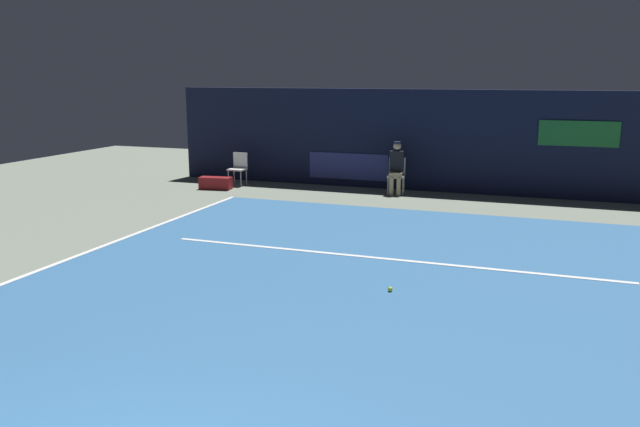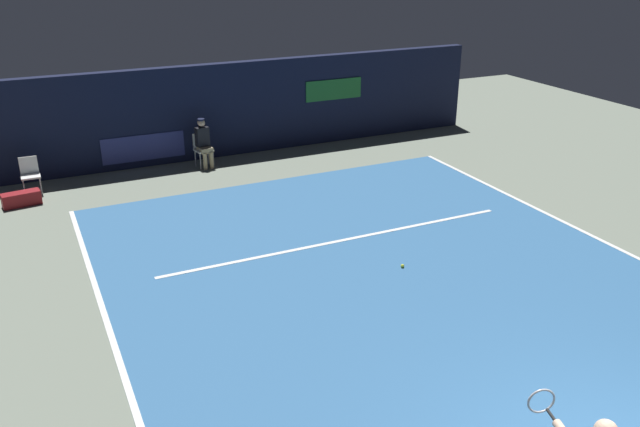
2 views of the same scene
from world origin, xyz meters
name	(u,v)px [view 2 (image 2 of 2)]	position (x,y,z in m)	size (l,w,h in m)	color
ground_plane	(396,288)	(0.00, 5.18, 0.00)	(29.92, 29.92, 0.00)	gray
court_surface	(396,288)	(0.00, 5.18, 0.01)	(9.77, 12.35, 0.01)	#336699
line_sideline_left	(597,238)	(4.84, 5.18, 0.01)	(0.10, 12.35, 0.01)	white
line_sideline_right	(117,355)	(-4.84, 5.18, 0.01)	(0.10, 12.35, 0.01)	white
line_service	(341,241)	(0.00, 7.34, 0.01)	(7.62, 0.10, 0.01)	white
back_wall	(235,109)	(0.00, 14.01, 1.30)	(15.16, 0.33, 2.60)	#141933
line_judge_on_chair	(203,142)	(-1.18, 13.19, 0.69)	(0.49, 0.57, 1.32)	white
courtside_chair_near	(30,173)	(-5.53, 13.05, 0.50)	(0.44, 0.42, 0.88)	white
tennis_ball	(402,266)	(0.50, 5.78, 0.05)	(0.07, 0.07, 0.07)	#CCE033
equipment_bag	(21,199)	(-5.82, 12.26, 0.16)	(0.84, 0.32, 0.32)	maroon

